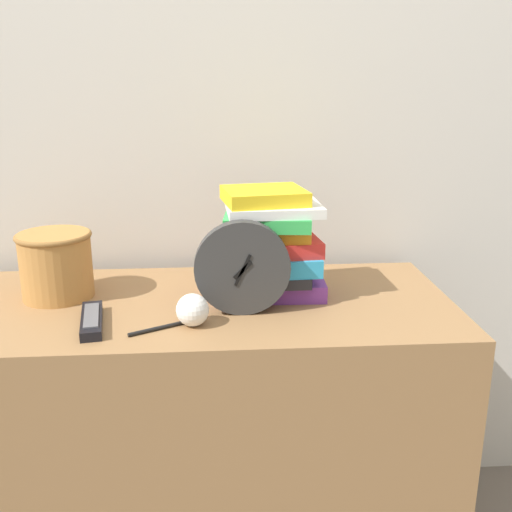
{
  "coord_description": "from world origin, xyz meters",
  "views": [
    {
      "loc": [
        0.05,
        -1.0,
        1.19
      ],
      "look_at": [
        0.14,
        0.23,
        0.81
      ],
      "focal_mm": 42.0,
      "sensor_mm": 36.0,
      "label": 1
    }
  ],
  "objects_px": {
    "basket": "(56,263)",
    "tv_remote": "(92,320)",
    "book_stack": "(269,244)",
    "crumpled_paper_ball": "(193,310)",
    "desk_clock": "(242,268)",
    "pen": "(160,328)"
  },
  "relations": [
    {
      "from": "book_stack",
      "to": "pen",
      "type": "height_order",
      "value": "book_stack"
    },
    {
      "from": "basket",
      "to": "tv_remote",
      "type": "height_order",
      "value": "basket"
    },
    {
      "from": "basket",
      "to": "pen",
      "type": "bearing_deg",
      "value": -39.95
    },
    {
      "from": "desk_clock",
      "to": "crumpled_paper_ball",
      "type": "distance_m",
      "value": 0.14
    },
    {
      "from": "tv_remote",
      "to": "pen",
      "type": "relative_size",
      "value": 1.45
    },
    {
      "from": "desk_clock",
      "to": "pen",
      "type": "height_order",
      "value": "desk_clock"
    },
    {
      "from": "desk_clock",
      "to": "basket",
      "type": "bearing_deg",
      "value": 162.53
    },
    {
      "from": "desk_clock",
      "to": "pen",
      "type": "distance_m",
      "value": 0.21
    },
    {
      "from": "book_stack",
      "to": "tv_remote",
      "type": "relative_size",
      "value": 1.48
    },
    {
      "from": "book_stack",
      "to": "basket",
      "type": "relative_size",
      "value": 1.56
    },
    {
      "from": "tv_remote",
      "to": "book_stack",
      "type": "bearing_deg",
      "value": 21.03
    },
    {
      "from": "desk_clock",
      "to": "tv_remote",
      "type": "height_order",
      "value": "desk_clock"
    },
    {
      "from": "tv_remote",
      "to": "crumpled_paper_ball",
      "type": "xyz_separation_m",
      "value": [
        0.2,
        -0.02,
        0.02
      ]
    },
    {
      "from": "basket",
      "to": "pen",
      "type": "xyz_separation_m",
      "value": [
        0.25,
        -0.21,
        -0.08
      ]
    },
    {
      "from": "book_stack",
      "to": "pen",
      "type": "distance_m",
      "value": 0.32
    },
    {
      "from": "crumpled_paper_ball",
      "to": "desk_clock",
      "type": "bearing_deg",
      "value": 29.21
    },
    {
      "from": "desk_clock",
      "to": "basket",
      "type": "xyz_separation_m",
      "value": [
        -0.41,
        0.13,
        -0.02
      ]
    },
    {
      "from": "basket",
      "to": "tv_remote",
      "type": "relative_size",
      "value": 0.95
    },
    {
      "from": "crumpled_paper_ball",
      "to": "basket",
      "type": "bearing_deg",
      "value": 148.85
    },
    {
      "from": "desk_clock",
      "to": "book_stack",
      "type": "xyz_separation_m",
      "value": [
        0.06,
        0.1,
        0.02
      ]
    },
    {
      "from": "book_stack",
      "to": "crumpled_paper_ball",
      "type": "height_order",
      "value": "book_stack"
    },
    {
      "from": "basket",
      "to": "pen",
      "type": "distance_m",
      "value": 0.33
    }
  ]
}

